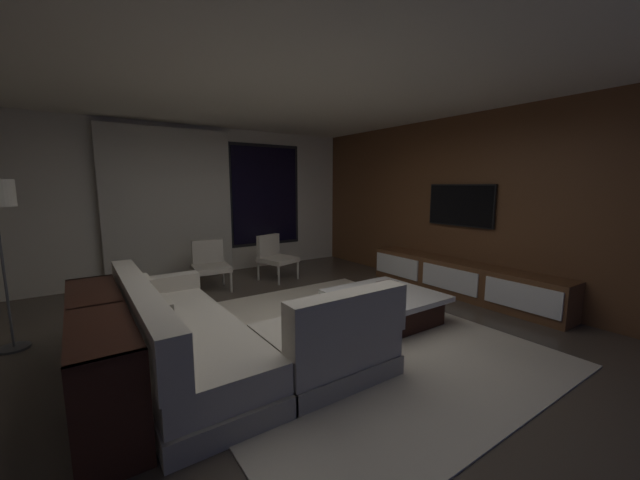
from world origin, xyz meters
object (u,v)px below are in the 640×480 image
at_px(mounted_tv, 460,205).
at_px(coffee_table, 384,306).
at_px(console_table_behind_couch, 99,346).
at_px(accent_chair_near_window, 274,255).
at_px(accent_chair_by_curtain, 210,262).
at_px(sectional_couch, 220,338).
at_px(media_console, 460,280).
at_px(book_stack_on_coffee_table, 387,285).

bearing_deg(mounted_tv, coffee_table, -171.06).
bearing_deg(console_table_behind_couch, accent_chair_near_window, 41.04).
relative_size(accent_chair_by_curtain, console_table_behind_couch, 0.37).
distance_m(sectional_couch, media_console, 3.72).
distance_m(accent_chair_near_window, console_table_behind_couch, 3.70).
xyz_separation_m(book_stack_on_coffee_table, console_table_behind_couch, (-3.12, 0.01, 0.01)).
height_order(coffee_table, accent_chair_near_window, accent_chair_near_window).
height_order(sectional_couch, console_table_behind_couch, sectional_couch).
xyz_separation_m(accent_chair_by_curtain, console_table_behind_couch, (-1.65, -2.45, -0.03)).
bearing_deg(console_table_behind_couch, book_stack_on_coffee_table, -0.14).
bearing_deg(media_console, sectional_couch, -178.67).
relative_size(coffee_table, accent_chair_near_window, 1.49).
bearing_deg(coffee_table, sectional_couch, 179.81).
bearing_deg(console_table_behind_couch, media_console, -0.56).
distance_m(coffee_table, book_stack_on_coffee_table, 0.30).
distance_m(accent_chair_by_curtain, console_table_behind_couch, 2.95).
bearing_deg(console_table_behind_couch, sectional_couch, -8.17).
relative_size(sectional_couch, book_stack_on_coffee_table, 8.69).
bearing_deg(book_stack_on_coffee_table, accent_chair_near_window, 97.71).
bearing_deg(sectional_couch, accent_chair_by_curtain, 74.04).
relative_size(book_stack_on_coffee_table, accent_chair_near_window, 0.37).
height_order(sectional_couch, book_stack_on_coffee_table, sectional_couch).
distance_m(mounted_tv, console_table_behind_couch, 4.90).
xyz_separation_m(accent_chair_near_window, console_table_behind_couch, (-2.79, -2.43, -0.03)).
xyz_separation_m(mounted_tv, console_table_behind_couch, (-4.81, -0.15, -0.94)).
height_order(accent_chair_near_window, media_console, accent_chair_near_window).
height_order(book_stack_on_coffee_table, accent_chair_by_curtain, accent_chair_by_curtain).
bearing_deg(book_stack_on_coffee_table, media_console, -1.41).
bearing_deg(coffee_table, accent_chair_near_window, 93.69).
xyz_separation_m(coffee_table, accent_chair_by_curtain, (-1.31, 2.59, 0.25)).
bearing_deg(accent_chair_by_curtain, book_stack_on_coffee_table, -59.08).
bearing_deg(mounted_tv, accent_chair_by_curtain, 143.96).
distance_m(sectional_couch, accent_chair_by_curtain, 2.69).
relative_size(accent_chair_near_window, console_table_behind_couch, 0.37).
distance_m(accent_chair_by_curtain, media_console, 3.89).
bearing_deg(sectional_couch, coffee_table, -0.19).
distance_m(book_stack_on_coffee_table, console_table_behind_couch, 3.12).
bearing_deg(sectional_couch, media_console, 1.33).
distance_m(coffee_table, accent_chair_near_window, 2.59).
distance_m(accent_chair_near_window, accent_chair_by_curtain, 1.14).
bearing_deg(coffee_table, book_stack_on_coffee_table, 38.35).
distance_m(accent_chair_near_window, media_console, 3.09).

